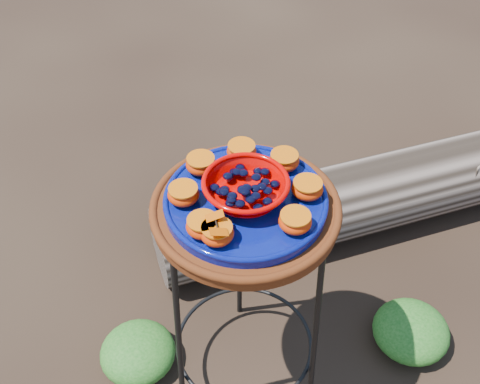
{
  "coord_description": "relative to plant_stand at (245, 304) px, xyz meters",
  "views": [
    {
      "loc": [
        -0.08,
        -0.96,
        1.72
      ],
      "look_at": [
        -0.01,
        0.0,
        0.78
      ],
      "focal_mm": 45.0,
      "sensor_mm": 36.0,
      "label": 1
    }
  ],
  "objects": [
    {
      "name": "ground",
      "position": [
        0.0,
        0.0,
        -0.35
      ],
      "size": [
        60.0,
        60.0,
        0.0
      ],
      "primitive_type": "plane",
      "color": "black"
    },
    {
      "name": "terracotta_saucer",
      "position": [
        0.0,
        0.0,
        0.37
      ],
      "size": [
        0.43,
        0.43,
        0.04
      ],
      "primitive_type": "cylinder",
      "color": "#512811",
      "rests_on": "plant_stand"
    },
    {
      "name": "foliage_back",
      "position": [
        -0.14,
        0.64,
        -0.27
      ],
      "size": [
        0.32,
        0.32,
        0.16
      ],
      "primitive_type": "ellipsoid",
      "color": "#145213",
      "rests_on": "ground"
    },
    {
      "name": "foliage_right",
      "position": [
        0.54,
        0.07,
        -0.29
      ],
      "size": [
        0.25,
        0.25,
        0.12
      ],
      "primitive_type": "ellipsoid",
      "color": "#145213",
      "rests_on": "ground"
    },
    {
      "name": "cobalt_plate",
      "position": [
        0.0,
        0.0,
        0.4
      ],
      "size": [
        0.37,
        0.37,
        0.02
      ],
      "primitive_type": "cylinder",
      "color": "#000056",
      "rests_on": "terracotta_saucer"
    },
    {
      "name": "plant_stand",
      "position": [
        0.0,
        0.0,
        0.0
      ],
      "size": [
        0.44,
        0.44,
        0.7
      ],
      "primitive_type": null,
      "color": "black",
      "rests_on": "ground"
    },
    {
      "name": "orange_half_1",
      "position": [
        0.1,
        -0.1,
        0.43
      ],
      "size": [
        0.07,
        0.07,
        0.04
      ],
      "primitive_type": "ellipsoid",
      "color": "red",
      "rests_on": "cobalt_plate"
    },
    {
      "name": "orange_half_2",
      "position": [
        0.14,
        -0.0,
        0.43
      ],
      "size": [
        0.07,
        0.07,
        0.04
      ],
      "primitive_type": "ellipsoid",
      "color": "red",
      "rests_on": "cobalt_plate"
    },
    {
      "name": "red_bowl",
      "position": [
        0.0,
        0.0,
        0.44
      ],
      "size": [
        0.19,
        0.19,
        0.05
      ],
      "primitive_type": null,
      "color": "#CE0200",
      "rests_on": "cobalt_plate"
    },
    {
      "name": "driftwood_log",
      "position": [
        0.46,
        0.59,
        -0.21
      ],
      "size": [
        1.56,
        0.78,
        0.28
      ],
      "primitive_type": null,
      "rotation": [
        0.0,
        0.0,
        0.26
      ],
      "color": "black",
      "rests_on": "ground"
    },
    {
      "name": "orange_half_5",
      "position": [
        -0.1,
        0.1,
        0.43
      ],
      "size": [
        0.07,
        0.07,
        0.04
      ],
      "primitive_type": "ellipsoid",
      "color": "red",
      "rests_on": "cobalt_plate"
    },
    {
      "name": "foliage_left",
      "position": [
        -0.33,
        0.05,
        -0.29
      ],
      "size": [
        0.24,
        0.24,
        0.12
      ],
      "primitive_type": "ellipsoid",
      "color": "#145213",
      "rests_on": "ground"
    },
    {
      "name": "glass_gems",
      "position": [
        0.0,
        0.0,
        0.47
      ],
      "size": [
        0.14,
        0.14,
        0.02
      ],
      "primitive_type": null,
      "color": "black",
      "rests_on": "red_bowl"
    },
    {
      "name": "orange_half_4",
      "position": [
        0.0,
        0.14,
        0.43
      ],
      "size": [
        0.07,
        0.07,
        0.04
      ],
      "primitive_type": "ellipsoid",
      "color": "red",
      "rests_on": "cobalt_plate"
    },
    {
      "name": "orange_half_3",
      "position": [
        0.1,
        0.1,
        0.43
      ],
      "size": [
        0.07,
        0.07,
        0.04
      ],
      "primitive_type": "ellipsoid",
      "color": "red",
      "rests_on": "cobalt_plate"
    },
    {
      "name": "butterfly",
      "position": [
        -0.07,
        -0.12,
        0.46
      ],
      "size": [
        0.09,
        0.06,
        0.01
      ],
      "primitive_type": null,
      "rotation": [
        0.0,
        0.0,
        0.15
      ],
      "color": "#C54A02",
      "rests_on": "orange_half_0"
    },
    {
      "name": "orange_half_0",
      "position": [
        -0.07,
        -0.12,
        0.43
      ],
      "size": [
        0.07,
        0.07,
        0.04
      ],
      "primitive_type": "ellipsoid",
      "color": "red",
      "rests_on": "cobalt_plate"
    },
    {
      "name": "orange_half_6",
      "position": [
        -0.14,
        0.0,
        0.43
      ],
      "size": [
        0.07,
        0.07,
        0.04
      ],
      "primitive_type": "ellipsoid",
      "color": "red",
      "rests_on": "cobalt_plate"
    },
    {
      "name": "orange_half_7",
      "position": [
        -0.1,
        -0.1,
        0.43
      ],
      "size": [
        0.07,
        0.07,
        0.04
      ],
      "primitive_type": "ellipsoid",
      "color": "red",
      "rests_on": "cobalt_plate"
    }
  ]
}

